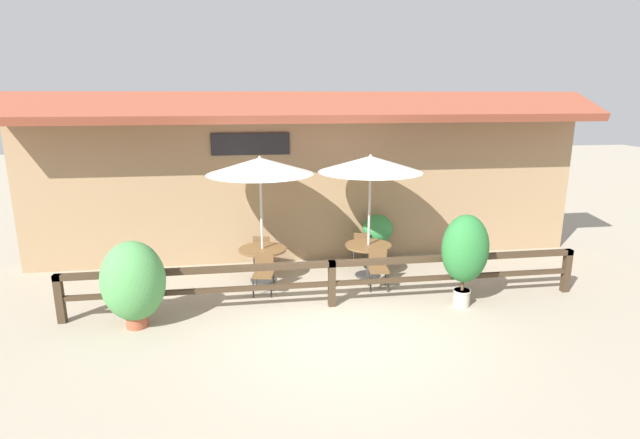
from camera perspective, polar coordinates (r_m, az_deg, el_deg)
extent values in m
plane|color=#9E937F|center=(9.32, 2.47, -12.40)|extent=(60.00, 60.00, 0.00)
cube|color=#997A56|center=(12.71, -1.04, 3.42)|extent=(14.00, 0.40, 3.60)
cube|color=brown|center=(11.95, -0.74, 12.76)|extent=(14.28, 1.48, 0.70)
cube|color=black|center=(12.21, -7.95, 8.54)|extent=(1.88, 0.04, 0.52)
cube|color=#3D2D1E|center=(9.93, 1.37, -5.09)|extent=(10.40, 0.14, 0.11)
cube|color=#3D2D1E|center=(10.07, 1.36, -7.34)|extent=(10.40, 0.10, 0.09)
cube|color=#3D2D1E|center=(10.54, -27.61, -8.04)|extent=(0.14, 0.14, 0.95)
cube|color=#3D2D1E|center=(10.07, 1.36, -7.34)|extent=(0.14, 0.14, 0.95)
cube|color=#3D2D1E|center=(12.02, 26.34, -5.26)|extent=(0.14, 0.14, 0.95)
cylinder|color=#B7B2A8|center=(11.25, -6.67, -0.90)|extent=(0.06, 0.06, 2.53)
cone|color=silver|center=(10.97, -6.88, 6.11)|extent=(2.35, 2.35, 0.36)
sphere|color=#B2ADA3|center=(10.95, -6.90, 7.04)|extent=(0.07, 0.07, 0.07)
cylinder|color=brown|center=(11.39, -6.60, -3.42)|extent=(1.07, 1.07, 0.05)
cylinder|color=#333333|center=(11.51, -6.54, -5.25)|extent=(0.07, 0.07, 0.72)
cylinder|color=#333333|center=(11.63, -6.49, -6.85)|extent=(0.59, 0.59, 0.03)
cube|color=brown|center=(10.71, -6.50, -6.29)|extent=(0.49, 0.49, 0.05)
cube|color=brown|center=(10.82, -6.37, -4.82)|extent=(0.40, 0.11, 0.40)
cylinder|color=#2D2D2D|center=(10.66, -7.64, -7.78)|extent=(0.04, 0.04, 0.42)
cylinder|color=#2D2D2D|center=(10.60, -5.60, -7.85)|extent=(0.04, 0.04, 0.42)
cylinder|color=#2D2D2D|center=(11.00, -7.29, -7.05)|extent=(0.04, 0.04, 0.42)
cylinder|color=#2D2D2D|center=(10.94, -5.32, -7.11)|extent=(0.04, 0.04, 0.42)
cube|color=brown|center=(12.27, -6.55, -3.62)|extent=(0.50, 0.50, 0.05)
cube|color=brown|center=(12.02, -6.73, -2.87)|extent=(0.40, 0.12, 0.40)
cylinder|color=#2D2D2D|center=(12.49, -5.51, -4.40)|extent=(0.04, 0.04, 0.42)
cylinder|color=#2D2D2D|center=(12.55, -7.22, -4.35)|extent=(0.04, 0.04, 0.42)
cylinder|color=#2D2D2D|center=(12.13, -5.78, -4.96)|extent=(0.04, 0.04, 0.42)
cylinder|color=#2D2D2D|center=(12.20, -7.55, -4.91)|extent=(0.04, 0.04, 0.42)
cylinder|color=#B7B2A8|center=(11.52, 5.61, -0.51)|extent=(0.06, 0.06, 2.53)
cone|color=silver|center=(11.25, 5.78, 6.34)|extent=(2.35, 2.35, 0.36)
sphere|color=#B2ADA3|center=(11.23, 5.81, 7.24)|extent=(0.07, 0.07, 0.07)
cylinder|color=brown|center=(11.66, 5.55, -2.97)|extent=(1.07, 1.07, 0.05)
cylinder|color=#333333|center=(11.78, 5.51, -4.76)|extent=(0.07, 0.07, 0.72)
cylinder|color=#333333|center=(11.90, 5.47, -6.33)|extent=(0.59, 0.59, 0.03)
cube|color=brown|center=(11.01, 6.71, -5.73)|extent=(0.47, 0.47, 0.05)
cube|color=brown|center=(11.11, 6.60, -4.31)|extent=(0.40, 0.08, 0.40)
cylinder|color=#2D2D2D|center=(10.89, 5.82, -7.24)|extent=(0.04, 0.04, 0.42)
cylinder|color=#2D2D2D|center=(10.94, 7.81, -7.19)|extent=(0.04, 0.04, 0.42)
cylinder|color=#2D2D2D|center=(11.24, 5.57, -6.54)|extent=(0.04, 0.04, 0.42)
cylinder|color=#2D2D2D|center=(11.29, 7.50, -6.49)|extent=(0.04, 0.04, 0.42)
cube|color=brown|center=(12.53, 4.73, -3.19)|extent=(0.49, 0.49, 0.05)
cube|color=brown|center=(12.28, 4.79, -2.45)|extent=(0.40, 0.11, 0.40)
cylinder|color=#2D2D2D|center=(12.79, 5.52, -3.94)|extent=(0.04, 0.04, 0.42)
cylinder|color=#2D2D2D|center=(12.77, 3.82, -3.93)|extent=(0.04, 0.04, 0.42)
cylinder|color=#2D2D2D|center=(12.43, 5.63, -4.48)|extent=(0.04, 0.04, 0.42)
cylinder|color=#2D2D2D|center=(12.41, 3.87, -4.47)|extent=(0.04, 0.04, 0.42)
cylinder|color=#B7AD99|center=(10.58, 15.87, -8.61)|extent=(0.32, 0.32, 0.34)
cylinder|color=#B7AD99|center=(10.53, 15.92, -7.85)|extent=(0.35, 0.35, 0.04)
cylinder|color=brown|center=(10.45, 16.00, -6.70)|extent=(0.06, 0.06, 0.41)
ellipsoid|color=#287033|center=(10.23, 16.26, -3.21)|extent=(0.93, 0.83, 1.37)
cylinder|color=#9E4C33|center=(9.94, -20.18, -10.72)|extent=(0.39, 0.39, 0.26)
cylinder|color=#9E4C33|center=(9.89, -20.23, -10.13)|extent=(0.42, 0.42, 0.04)
ellipsoid|color=#4C934C|center=(9.66, -20.56, -6.60)|extent=(1.14, 1.02, 1.48)
cylinder|color=#564C47|center=(12.80, 6.53, -3.97)|extent=(0.32, 0.32, 0.41)
cylinder|color=#564C47|center=(12.74, 6.56, -3.17)|extent=(0.35, 0.35, 0.04)
cylinder|color=brown|center=(12.70, 6.57, -2.62)|extent=(0.06, 0.06, 0.22)
ellipsoid|color=#338442|center=(12.60, 6.62, -1.07)|extent=(0.75, 0.68, 0.73)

